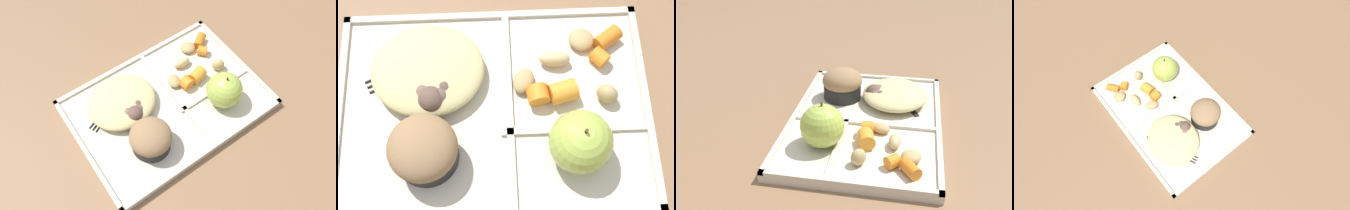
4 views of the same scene
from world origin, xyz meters
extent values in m
plane|color=#846042|center=(0.00, 0.00, 0.00)|extent=(6.00, 6.00, 0.00)
cube|color=beige|center=(0.00, 0.00, 0.01)|extent=(0.40, 0.28, 0.01)
cube|color=beige|center=(0.00, -0.13, 0.02)|extent=(0.40, 0.01, 0.01)
cube|color=beige|center=(0.00, 0.13, 0.02)|extent=(0.40, 0.01, 0.01)
cube|color=beige|center=(-0.19, 0.00, 0.02)|extent=(0.01, 0.28, 0.01)
cube|color=beige|center=(0.19, 0.00, 0.02)|extent=(0.01, 0.28, 0.01)
cube|color=beige|center=(-0.02, 0.00, 0.02)|extent=(0.01, 0.26, 0.01)
cube|color=beige|center=(-0.10, 0.03, 0.02)|extent=(0.18, 0.01, 0.01)
sphere|color=#A8C14C|center=(-0.10, 0.06, 0.05)|extent=(0.07, 0.07, 0.07)
cylinder|color=#4C381E|center=(-0.10, 0.06, 0.09)|extent=(0.00, 0.00, 0.01)
cylinder|color=black|center=(0.08, 0.06, 0.03)|extent=(0.08, 0.08, 0.03)
ellipsoid|color=#93704C|center=(0.08, 0.06, 0.05)|extent=(0.08, 0.08, 0.05)
cylinder|color=orange|center=(-0.06, -0.01, 0.03)|extent=(0.03, 0.02, 0.03)
cylinder|color=orange|center=(-0.09, -0.01, 0.03)|extent=(0.04, 0.03, 0.03)
cylinder|color=orange|center=(-0.15, -0.09, 0.02)|extent=(0.04, 0.04, 0.02)
cylinder|color=orange|center=(-0.14, -0.06, 0.02)|extent=(0.03, 0.03, 0.02)
ellipsoid|color=tan|center=(-0.08, -0.06, 0.02)|extent=(0.04, 0.02, 0.02)
ellipsoid|color=tan|center=(-0.14, -0.01, 0.03)|extent=(0.03, 0.03, 0.03)
ellipsoid|color=tan|center=(-0.04, -0.03, 0.02)|extent=(0.04, 0.04, 0.02)
ellipsoid|color=tan|center=(-0.12, -0.09, 0.02)|extent=(0.05, 0.05, 0.02)
ellipsoid|color=#D6C684|center=(0.08, -0.05, 0.03)|extent=(0.14, 0.13, 0.03)
sphere|color=brown|center=(0.07, -0.01, 0.03)|extent=(0.03, 0.03, 0.03)
sphere|color=#755B4C|center=(0.08, -0.02, 0.03)|extent=(0.03, 0.03, 0.03)
sphere|color=brown|center=(0.08, -0.01, 0.03)|extent=(0.04, 0.04, 0.04)
sphere|color=brown|center=(0.06, -0.02, 0.03)|extent=(0.03, 0.03, 0.03)
cube|color=black|center=(0.07, -0.08, 0.02)|extent=(0.08, 0.04, 0.00)
cube|color=black|center=(0.12, -0.05, 0.02)|extent=(0.04, 0.03, 0.00)
cylinder|color=black|center=(0.15, -0.05, 0.02)|extent=(0.02, 0.01, 0.00)
cylinder|color=black|center=(0.15, -0.04, 0.02)|extent=(0.02, 0.01, 0.00)
cylinder|color=black|center=(0.15, -0.03, 0.02)|extent=(0.02, 0.01, 0.00)
camera|label=1|loc=(0.20, 0.28, 0.62)|focal=34.96mm
camera|label=2|loc=(-0.01, 0.20, 0.54)|focal=47.71mm
camera|label=3|loc=(-0.65, -0.08, 0.39)|focal=42.54mm
camera|label=4|loc=(0.30, -0.19, 0.73)|focal=30.22mm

